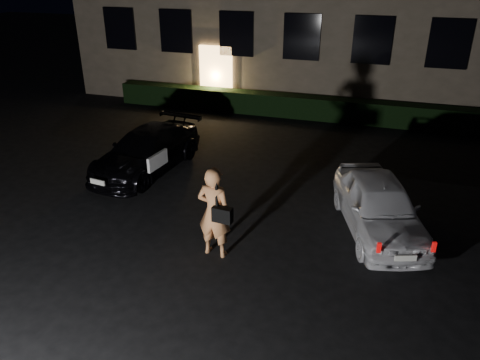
% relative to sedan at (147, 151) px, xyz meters
% --- Properties ---
extents(ground, '(80.00, 80.00, 0.00)m').
position_rel_sedan_xyz_m(ground, '(3.16, -4.08, -0.61)').
color(ground, black).
rests_on(ground, ground).
extents(hedge, '(15.00, 0.70, 0.85)m').
position_rel_sedan_xyz_m(hedge, '(3.16, 6.42, -0.18)').
color(hedge, black).
rests_on(hedge, ground).
extents(sedan, '(2.22, 4.37, 1.21)m').
position_rel_sedan_xyz_m(sedan, '(0.00, 0.00, 0.00)').
color(sedan, black).
rests_on(sedan, ground).
extents(hatch, '(2.63, 4.03, 1.27)m').
position_rel_sedan_xyz_m(hatch, '(6.64, -1.48, 0.03)').
color(hatch, white).
rests_on(hatch, ground).
extents(man, '(0.83, 0.54, 2.00)m').
position_rel_sedan_xyz_m(man, '(3.43, -3.51, 0.40)').
color(man, '#D88B53').
rests_on(man, ground).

